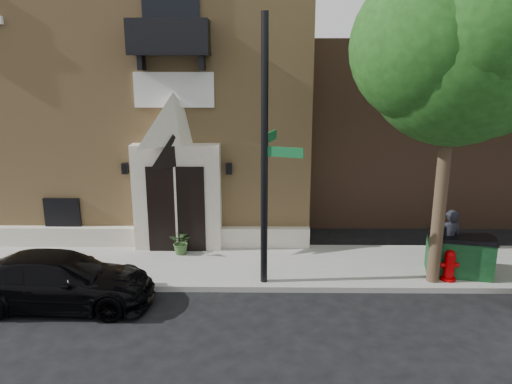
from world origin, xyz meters
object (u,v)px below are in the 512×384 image
street_sign (265,155)px  fire_hydrant (449,265)px  black_sedan (60,280)px  pedestrian_near (449,242)px  dumpster (459,254)px

street_sign → fire_hydrant: street_sign is taller
street_sign → fire_hydrant: bearing=19.4°
black_sedan → pedestrian_near: bearing=-79.9°
black_sedan → pedestrian_near: 9.95m
fire_hydrant → dumpster: (0.41, 0.43, 0.15)m
black_sedan → fire_hydrant: 9.78m
street_sign → dumpster: bearing=23.9°
pedestrian_near → dumpster: bearing=170.3°
fire_hydrant → pedestrian_near: size_ratio=0.47×
dumpster → pedestrian_near: size_ratio=1.03×
black_sedan → street_sign: bearing=-77.0°
street_sign → pedestrian_near: bearing=24.6°
black_sedan → street_sign: (4.90, 1.08, 2.86)m
black_sedan → dumpster: (10.12, 1.63, 0.06)m
dumpster → pedestrian_near: 0.46m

